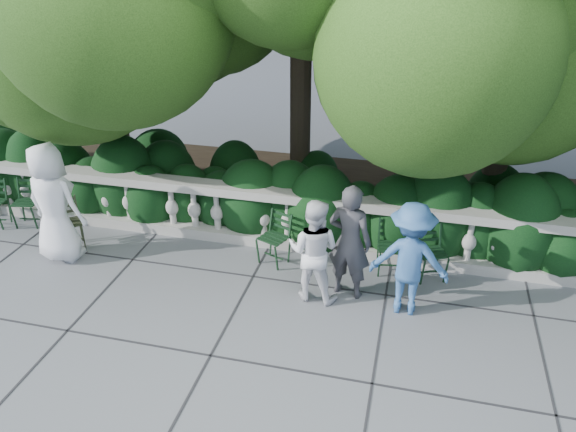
% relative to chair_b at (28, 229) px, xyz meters
% --- Properties ---
extents(ground, '(90.00, 90.00, 0.00)m').
position_rel_chair_b_xyz_m(ground, '(4.78, -1.29, 0.00)').
color(ground, '#56585E').
rests_on(ground, ground).
extents(balustrade, '(12.00, 0.44, 1.00)m').
position_rel_chair_b_xyz_m(balustrade, '(4.78, 0.51, 0.49)').
color(balustrade, '#9E998E').
rests_on(balustrade, ground).
extents(shrub_hedge, '(15.00, 2.60, 1.70)m').
position_rel_chair_b_xyz_m(shrub_hedge, '(4.78, 1.71, 0.00)').
color(shrub_hedge, black).
rests_on(shrub_hedge, ground).
extents(chair_b, '(0.52, 0.55, 0.84)m').
position_rel_chair_b_xyz_m(chair_b, '(0.00, 0.00, 0.00)').
color(chair_b, black).
rests_on(chair_b, ground).
extents(chair_c, '(0.59, 0.61, 0.84)m').
position_rel_chair_b_xyz_m(chair_c, '(4.43, -0.16, 0.00)').
color(chair_c, black).
rests_on(chair_c, ground).
extents(chair_d, '(0.59, 0.61, 0.84)m').
position_rel_chair_b_xyz_m(chair_d, '(6.92, -0.02, 0.00)').
color(chair_d, black).
rests_on(chair_d, ground).
extents(chair_e, '(0.51, 0.55, 0.84)m').
position_rel_chair_b_xyz_m(chair_e, '(6.30, -0.00, 0.00)').
color(chair_e, black).
rests_on(chair_e, ground).
extents(chair_weathered, '(0.65, 0.65, 0.84)m').
position_rel_chair_b_xyz_m(chair_weathered, '(1.22, -0.47, 0.00)').
color(chair_weathered, black).
rests_on(chair_weathered, ground).
extents(person_businessman, '(1.01, 0.73, 1.91)m').
position_rel_chair_b_xyz_m(person_businessman, '(1.17, -0.66, 0.96)').
color(person_businessman, white).
rests_on(person_businessman, ground).
extents(person_woman_grey, '(0.70, 0.53, 1.71)m').
position_rel_chair_b_xyz_m(person_woman_grey, '(5.72, -0.56, 0.85)').
color(person_woman_grey, '#39383C').
rests_on(person_woman_grey, ground).
extents(person_casual_man, '(0.79, 0.64, 1.52)m').
position_rel_chair_b_xyz_m(person_casual_man, '(5.25, -0.76, 0.76)').
color(person_casual_man, white).
rests_on(person_casual_man, ground).
extents(person_older_blue, '(1.07, 0.64, 1.63)m').
position_rel_chair_b_xyz_m(person_older_blue, '(6.55, -0.75, 0.81)').
color(person_older_blue, '#35639F').
rests_on(person_older_blue, ground).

